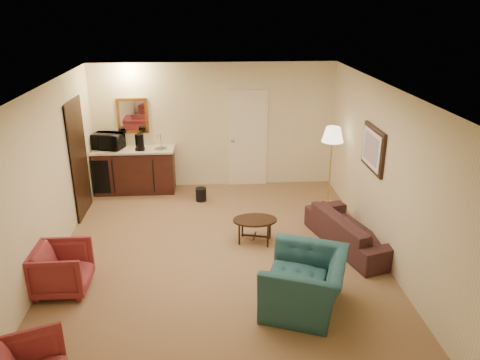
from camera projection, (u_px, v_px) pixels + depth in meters
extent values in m
plane|color=#906C49|center=(219.00, 253.00, 7.39)|extent=(6.00, 6.00, 0.00)
cube|color=beige|center=(214.00, 126.00, 9.72)|extent=(5.00, 0.02, 2.60)
cube|color=beige|center=(45.00, 181.00, 6.76)|extent=(0.02, 6.00, 2.60)
cube|color=beige|center=(382.00, 172.00, 7.09)|extent=(0.02, 6.00, 2.60)
cube|color=white|center=(216.00, 88.00, 6.46)|extent=(5.00, 6.00, 0.02)
cube|color=#EEE4C3|center=(248.00, 138.00, 9.83)|extent=(0.82, 0.06, 2.05)
cube|color=black|center=(79.00, 160.00, 8.44)|extent=(0.06, 0.98, 2.10)
cube|color=gold|center=(133.00, 116.00, 9.49)|extent=(0.62, 0.04, 0.72)
cube|color=black|center=(373.00, 149.00, 7.37)|extent=(0.06, 0.90, 0.70)
cube|color=#371711|center=(135.00, 170.00, 9.65)|extent=(1.64, 0.58, 0.92)
imported|color=black|center=(352.00, 225.00, 7.50)|extent=(1.06, 1.94, 0.73)
imported|color=#204F51|center=(305.00, 274.00, 5.92)|extent=(1.08, 1.32, 0.99)
imported|color=maroon|center=(62.00, 267.00, 6.32)|extent=(0.67, 0.72, 0.73)
cube|color=black|center=(255.00, 230.00, 7.67)|extent=(0.82, 0.65, 0.41)
cube|color=gold|center=(331.00, 166.00, 8.96)|extent=(0.52, 0.52, 1.55)
cylinder|color=black|center=(201.00, 194.00, 9.29)|extent=(0.27, 0.27, 0.27)
imported|color=black|center=(108.00, 139.00, 9.44)|extent=(0.65, 0.47, 0.39)
cylinder|color=black|center=(140.00, 142.00, 9.36)|extent=(0.19, 0.19, 0.33)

